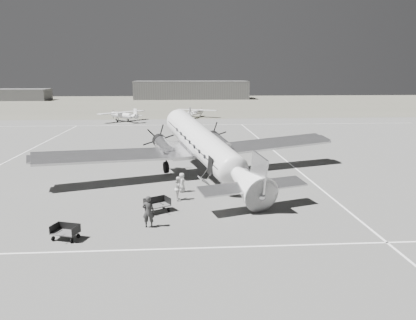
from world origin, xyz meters
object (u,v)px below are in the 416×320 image
Objects in this scene: shed_secondary at (22,95)px; ground_crew at (148,212)px; baggage_cart_far at (65,232)px; passenger at (182,182)px; dc3_airliner at (206,149)px; hangar_main at (191,90)px; light_plane_left at (123,116)px; ramp_agent at (179,188)px; light_plane_right at (196,113)px; baggage_cart_near at (157,205)px.

shed_secondary is 136.66m from ground_crew.
baggage_cart_far is (49.03, -127.30, -1.57)m from shed_secondary.
dc3_airliner is at bearing -29.94° from passenger.
passenger is at bearing -64.79° from shed_secondary.
dc3_airliner is 18.77× the size of passenger.
hangar_main reaches higher than shed_secondary.
ground_crew is at bearing -92.81° from hangar_main.
ground_crew is (4.56, 1.59, 0.56)m from baggage_cart_far.
light_plane_left is at bearing 87.76° from dc3_airliner.
ramp_agent is (6.41, 6.97, 0.46)m from baggage_cart_far.
light_plane_right is 5.85× the size of passenger.
ramp_agent is (-2.43, -5.76, -1.87)m from dc3_airliner.
light_plane_left is 5.83× the size of ramp_agent.
ramp_agent is at bearing 31.17° from baggage_cart_near.
passenger is (11.17, -49.42, -0.30)m from light_plane_left.
dc3_airliner is at bearing -66.22° from light_plane_right.
passenger is (55.68, -118.27, -1.23)m from shed_secondary.
light_plane_right is 64.27m from ground_crew.
dc3_airliner is at bearing -91.02° from hangar_main.
light_plane_left is at bearing -128.78° from light_plane_right.
baggage_cart_far is at bearing 144.23° from passenger.
passenger is at bearing -139.07° from dc3_airliner.
baggage_cart_far is 4.86m from ground_crew.
baggage_cart_far is 0.99× the size of passenger.
light_plane_right is (-0.83, -66.69, -2.36)m from hangar_main.
dc3_airliner is 47.66m from light_plane_left.
ground_crew is (-4.28, -11.15, -1.77)m from dc3_airliner.
hangar_main is 27.16× the size of passenger.
light_plane_left is 16.32m from light_plane_right.
dc3_airliner reaches higher than light_plane_left.
light_plane_right is 56.69m from passenger.
ground_crew reaches higher than ramp_agent.
passenger is at bearing -9.41° from ramp_agent.
hangar_main is 2.33× the size of shed_secondary.
baggage_cart_near is 0.97× the size of ramp_agent.
dc3_airliner reaches higher than shed_secondary.
shed_secondary is at bearing 25.81° from passenger.
ground_crew reaches higher than passenger.
light_plane_right is 61.49m from baggage_cart_near.
dc3_airliner is 18.93× the size of baggage_cart_far.
ramp_agent is (55.44, -120.33, -1.11)m from shed_secondary.
hangar_main is at bearing 70.45° from dc3_airliner.
light_plane_left is 5.20× the size of ground_crew.
hangar_main is at bearing 114.48° from light_plane_right.
light_plane_left is 6.71× the size of passenger.
shed_secondary is 11.64× the size of passenger.
hangar_main is at bearing -1.41° from passenger.
light_plane_right is 5.08× the size of ramp_agent.
light_plane_right is (59.17, -61.69, -1.06)m from shed_secondary.
light_plane_right is (14.66, 7.16, -0.14)m from light_plane_left.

